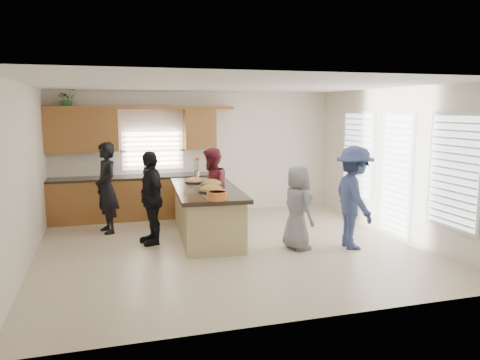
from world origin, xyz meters
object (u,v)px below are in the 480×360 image
object	(u,v)px
woman_left_front	(151,198)
woman_right_back	(354,197)
island	(207,214)
woman_left_mid	(212,189)
woman_left_back	(106,188)
woman_right_front	(297,208)
salad_bowl	(217,195)

from	to	relation	value
woman_left_front	woman_right_back	distance (m)	3.57
island	woman_left_mid	size ratio (longest dim) A/B	1.69
woman_left_mid	woman_right_back	distance (m)	2.84
island	woman_right_back	xyz separation A→B (m)	(2.30, -1.38, 0.44)
woman_left_back	woman_right_back	xyz separation A→B (m)	(4.09, -2.27, 0.01)
woman_left_mid	woman_right_back	world-z (taller)	woman_right_back
woman_left_mid	woman_right_front	world-z (taller)	woman_left_mid
salad_bowl	woman_left_back	world-z (taller)	woman_left_back
woman_left_back	woman_left_mid	size ratio (longest dim) A/B	1.08
island	woman_left_front	bearing A→B (deg)	-169.59
woman_right_front	woman_right_back	bearing A→B (deg)	-112.57
island	woman_left_front	world-z (taller)	woman_left_front
woman_left_mid	woman_right_front	size ratio (longest dim) A/B	1.13
island	woman_left_front	xyz separation A→B (m)	(-1.04, -0.11, 0.38)
salad_bowl	woman_left_back	xyz separation A→B (m)	(-1.70, 2.10, -0.14)
woman_left_back	woman_right_back	distance (m)	4.68
salad_bowl	woman_left_mid	world-z (taller)	woman_left_mid
woman_left_mid	woman_left_front	xyz separation A→B (m)	(-1.27, -0.69, 0.02)
woman_left_front	woman_right_back	bearing A→B (deg)	57.33
woman_left_front	woman_left_mid	bearing A→B (deg)	106.49
woman_right_back	woman_left_back	bearing A→B (deg)	67.98
woman_left_mid	island	bearing A→B (deg)	-4.74
salad_bowl	woman_left_back	size ratio (longest dim) A/B	0.19
salad_bowl	woman_right_front	distance (m)	1.46
island	woman_right_back	distance (m)	2.71
woman_right_front	salad_bowl	bearing A→B (deg)	81.78
woman_left_back	woman_left_mid	xyz separation A→B (m)	(2.02, -0.32, -0.07)
woman_left_mid	salad_bowl	bearing A→B (deg)	6.88
salad_bowl	woman_left_mid	xyz separation A→B (m)	(0.32, 1.78, -0.20)
salad_bowl	woman_left_front	xyz separation A→B (m)	(-0.95, 1.09, -0.19)
island	woman_left_mid	world-z (taller)	woman_left_mid
woman_right_back	salad_bowl	bearing A→B (deg)	92.90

